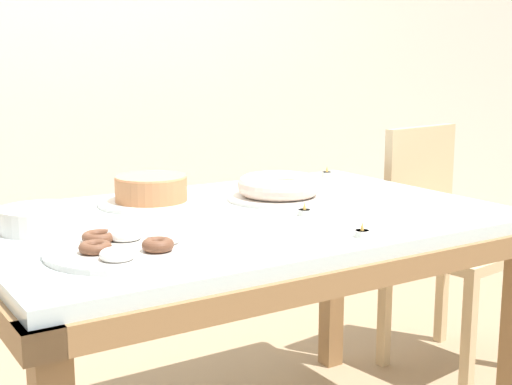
# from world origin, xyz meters

# --- Properties ---
(wall_back) EXTENTS (8.00, 0.10, 2.60)m
(wall_back) POSITION_xyz_m (0.00, 1.58, 1.30)
(wall_back) COLOR silver
(wall_back) RESTS_ON ground
(dining_table) EXTENTS (1.48, 0.99, 0.77)m
(dining_table) POSITION_xyz_m (0.00, 0.00, 0.68)
(dining_table) COLOR silver
(dining_table) RESTS_ON ground
(chair) EXTENTS (0.47, 0.47, 0.94)m
(chair) POSITION_xyz_m (1.05, 0.22, 0.52)
(chair) COLOR #D1B284
(chair) RESTS_ON ground
(cake_chocolate_round) EXTENTS (0.32, 0.32, 0.09)m
(cake_chocolate_round) POSITION_xyz_m (-0.16, 0.25, 0.81)
(cake_chocolate_round) COLOR silver
(cake_chocolate_round) RESTS_ON dining_table
(cake_golden_bundt) EXTENTS (0.32, 0.32, 0.08)m
(cake_golden_bundt) POSITION_xyz_m (0.20, 0.11, 0.81)
(cake_golden_bundt) COLOR silver
(cake_golden_bundt) RESTS_ON dining_table
(pastry_platter) EXTENTS (0.36, 0.36, 0.04)m
(pastry_platter) POSITION_xyz_m (-0.43, -0.21, 0.79)
(pastry_platter) COLOR silver
(pastry_platter) RESTS_ON dining_table
(plate_stack) EXTENTS (0.21, 0.21, 0.06)m
(plate_stack) POSITION_xyz_m (-0.53, 0.10, 0.80)
(plate_stack) COLOR silver
(plate_stack) RESTS_ON dining_table
(tealight_left_edge) EXTENTS (0.04, 0.04, 0.04)m
(tealight_left_edge) POSITION_xyz_m (0.11, -0.38, 0.78)
(tealight_left_edge) COLOR silver
(tealight_left_edge) RESTS_ON dining_table
(tealight_near_cakes) EXTENTS (0.04, 0.04, 0.04)m
(tealight_near_cakes) POSITION_xyz_m (0.14, -0.11, 0.78)
(tealight_near_cakes) COLOR silver
(tealight_near_cakes) RESTS_ON dining_table
(tealight_right_edge) EXTENTS (0.04, 0.04, 0.04)m
(tealight_right_edge) POSITION_xyz_m (0.34, 0.31, 0.78)
(tealight_right_edge) COLOR silver
(tealight_right_edge) RESTS_ON dining_table
(tealight_near_front) EXTENTS (0.04, 0.04, 0.04)m
(tealight_near_front) POSITION_xyz_m (0.60, 0.38, 0.78)
(tealight_near_front) COLOR silver
(tealight_near_front) RESTS_ON dining_table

